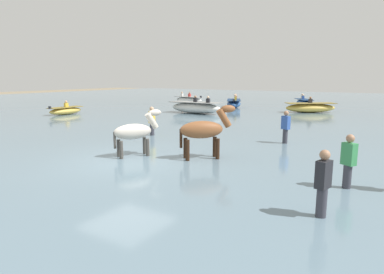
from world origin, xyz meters
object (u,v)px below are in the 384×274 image
object	(u,v)px
horse_lead_pinto	(135,133)
person_onlooker_left	(322,189)
boat_mid_outer	(66,111)
boat_mid_channel	(234,103)
horse_trailing_chestnut	(204,131)
boat_near_port	(189,100)
boat_near_starboard	(196,108)
boat_distant_west	(304,102)
person_spectator_far	(348,165)
person_onlooker_right	(285,129)
boat_distant_east	(310,108)
person_wading_close	(152,123)

from	to	relation	value
horse_lead_pinto	person_onlooker_left	world-z (taller)	horse_lead_pinto
boat_mid_outer	boat_mid_channel	size ratio (longest dim) A/B	0.75
horse_lead_pinto	horse_trailing_chestnut	size ratio (longest dim) A/B	0.91
boat_near_port	boat_near_starboard	bearing A→B (deg)	-54.03
boat_distant_west	person_spectator_far	xyz separation A→B (m)	(7.03, -23.43, 0.25)
boat_distant_west	boat_near_starboard	distance (m)	12.06
horse_trailing_chestnut	boat_mid_channel	distance (m)	19.07
boat_mid_channel	person_spectator_far	world-z (taller)	person_spectator_far
horse_lead_pinto	boat_mid_channel	size ratio (longest dim) A/B	0.54
horse_trailing_chestnut	person_onlooker_left	bearing A→B (deg)	-33.41
boat_mid_outer	boat_near_starboard	bearing A→B (deg)	36.91
person_spectator_far	person_onlooker_right	world-z (taller)	same
boat_distant_east	person_onlooker_right	bearing A→B (deg)	-80.89
person_onlooker_left	boat_distant_west	bearing A→B (deg)	105.05
horse_lead_pinto	person_wading_close	distance (m)	4.16
boat_distant_west	person_spectator_far	world-z (taller)	person_spectator_far
person_spectator_far	person_wading_close	xyz separation A→B (m)	(-8.78, 3.30, 0.00)
boat_mid_channel	person_spectator_far	size ratio (longest dim) A/B	2.13
boat_mid_outer	boat_mid_channel	distance (m)	13.96
boat_distant_east	boat_distant_west	distance (m)	6.05
horse_lead_pinto	boat_mid_outer	xyz separation A→B (m)	(-13.05, 7.07, -0.54)
horse_trailing_chestnut	boat_near_port	xyz separation A→B (m)	(-13.54, 19.91, -0.59)
boat_distant_east	boat_near_port	size ratio (longest dim) A/B	1.04
boat_mid_channel	person_onlooker_right	size ratio (longest dim) A/B	2.13
boat_near_starboard	person_onlooker_right	size ratio (longest dim) A/B	2.54
horse_trailing_chestnut	boat_near_port	size ratio (longest dim) A/B	0.56
boat_mid_channel	boat_distant_west	xyz separation A→B (m)	(4.75, 5.10, -0.04)
boat_near_port	person_wading_close	size ratio (longest dim) A/B	2.25
horse_trailing_chestnut	person_spectator_far	size ratio (longest dim) A/B	1.26
boat_distant_west	person_spectator_far	bearing A→B (deg)	-73.30
person_spectator_far	person_wading_close	bearing A→B (deg)	159.39
boat_near_starboard	person_wading_close	size ratio (longest dim) A/B	2.54
boat_mid_channel	person_onlooker_right	bearing A→B (deg)	-57.11
horse_lead_pinto	boat_near_port	bearing A→B (deg)	118.61
boat_near_port	person_wading_close	distance (m)	19.64
boat_near_starboard	person_onlooker_right	world-z (taller)	person_onlooker_right
horse_trailing_chestnut	person_onlooker_right	size ratio (longest dim) A/B	1.26
person_spectator_far	person_wading_close	distance (m)	9.38
person_spectator_far	person_onlooker_left	world-z (taller)	same
horse_trailing_chestnut	boat_mid_outer	world-z (taller)	horse_trailing_chestnut
boat_mid_channel	boat_distant_east	bearing A→B (deg)	-5.29
horse_lead_pinto	boat_near_port	size ratio (longest dim) A/B	0.51
person_spectator_far	person_wading_close	size ratio (longest dim) A/B	1.00
boat_mid_outer	person_wading_close	size ratio (longest dim) A/B	1.60
boat_distant_west	boat_near_port	world-z (taller)	boat_near_port
boat_near_starboard	boat_mid_outer	bearing A→B (deg)	-143.09
boat_distant_east	boat_mid_channel	bearing A→B (deg)	174.71
person_wading_close	person_onlooker_right	distance (m)	5.96
boat_distant_east	person_spectator_far	distance (m)	18.42
person_onlooker_right	horse_lead_pinto	bearing A→B (deg)	-126.08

